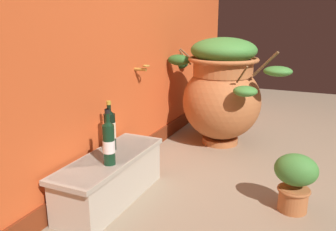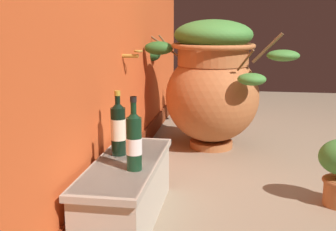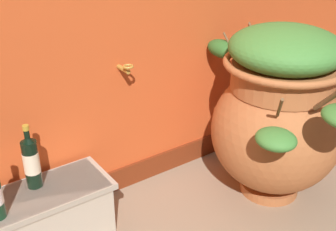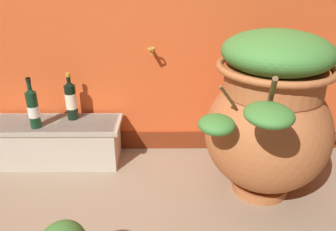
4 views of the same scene
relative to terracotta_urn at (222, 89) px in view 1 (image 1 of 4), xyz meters
The scene contains 6 objects.
ground_plane 1.01m from the terracotta_urn, 138.25° to the right, with size 7.00×7.00×0.00m, color gray.
terracotta_urn is the anchor object (origin of this frame).
stone_ledge 1.42m from the terracotta_urn, 165.86° to the left, with size 0.88×0.31×0.30m.
wine_bottle_left 1.46m from the terracotta_urn, 169.31° to the left, with size 0.07×0.07×0.34m.
wine_bottle_middle 1.29m from the terracotta_urn, 161.85° to the left, with size 0.08×0.08×0.33m.
potted_shrub 1.28m from the terracotta_urn, 143.27° to the right, with size 0.20×0.25×0.36m.
Camera 1 is at (-2.38, -0.25, 1.13)m, focal length 37.23 mm.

